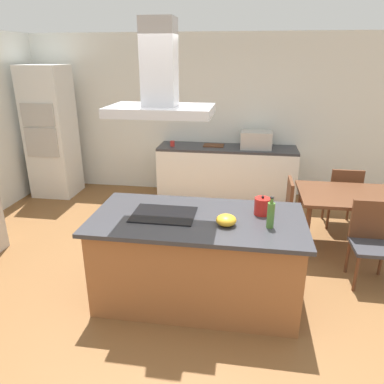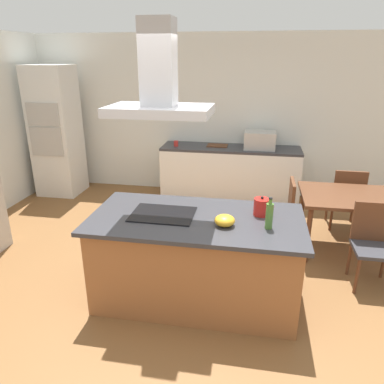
% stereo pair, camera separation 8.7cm
% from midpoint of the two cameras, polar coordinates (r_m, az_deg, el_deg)
% --- Properties ---
extents(ground, '(16.00, 16.00, 0.00)m').
position_cam_midpoint_polar(ground, '(5.21, 3.86, -6.23)').
color(ground, brown).
extents(wall_back, '(7.20, 0.10, 2.70)m').
position_cam_midpoint_polar(wall_back, '(6.47, 5.93, 11.61)').
color(wall_back, silver).
rests_on(wall_back, ground).
extents(kitchen_island, '(2.03, 1.04, 0.90)m').
position_cam_midpoint_polar(kitchen_island, '(3.68, 1.35, -10.28)').
color(kitchen_island, '#995B33').
rests_on(kitchen_island, ground).
extents(cooktop, '(0.60, 0.44, 0.01)m').
position_cam_midpoint_polar(cooktop, '(3.53, -3.85, -3.46)').
color(cooktop, black).
rests_on(cooktop, kitchen_island).
extents(tea_kettle, '(0.20, 0.15, 0.19)m').
position_cam_midpoint_polar(tea_kettle, '(3.56, 11.49, -2.28)').
color(tea_kettle, '#B21E19').
rests_on(tea_kettle, kitchen_island).
extents(olive_oil_bottle, '(0.07, 0.07, 0.29)m').
position_cam_midpoint_polar(olive_oil_bottle, '(3.29, 12.69, -3.58)').
color(olive_oil_bottle, '#47722D').
rests_on(olive_oil_bottle, kitchen_island).
extents(mixing_bowl, '(0.18, 0.18, 0.10)m').
position_cam_midpoint_polar(mixing_bowl, '(3.30, 5.86, -4.43)').
color(mixing_bowl, gold).
rests_on(mixing_bowl, kitchen_island).
extents(back_counter, '(2.31, 0.62, 0.90)m').
position_cam_midpoint_polar(back_counter, '(6.31, 6.29, 2.96)').
color(back_counter, silver).
rests_on(back_counter, ground).
extents(countertop_microwave, '(0.50, 0.38, 0.28)m').
position_cam_midpoint_polar(countertop_microwave, '(6.15, 10.91, 7.94)').
color(countertop_microwave, '#B2AFAA').
rests_on(countertop_microwave, back_counter).
extents(coffee_mug_red, '(0.08, 0.08, 0.09)m').
position_cam_midpoint_polar(coffee_mug_red, '(6.23, -2.11, 7.56)').
color(coffee_mug_red, red).
rests_on(coffee_mug_red, back_counter).
extents(cutting_board, '(0.34, 0.24, 0.02)m').
position_cam_midpoint_polar(cutting_board, '(6.26, 4.37, 7.23)').
color(cutting_board, '#59331E').
rests_on(cutting_board, back_counter).
extents(wall_oven_stack, '(0.70, 0.66, 2.20)m').
position_cam_midpoint_polar(wall_oven_stack, '(6.80, -20.06, 8.79)').
color(wall_oven_stack, silver).
rests_on(wall_oven_stack, ground).
extents(dining_table, '(1.40, 0.90, 0.75)m').
position_cam_midpoint_polar(dining_table, '(4.90, 25.18, -1.47)').
color(dining_table, '#59331E').
rests_on(dining_table, ground).
extents(chair_at_left_end, '(0.42, 0.42, 0.89)m').
position_cam_midpoint_polar(chair_at_left_end, '(4.80, 14.32, -2.60)').
color(chair_at_left_end, '#333338').
rests_on(chair_at_left_end, ground).
extents(chair_facing_back_wall, '(0.42, 0.42, 0.89)m').
position_cam_midpoint_polar(chair_facing_back_wall, '(5.56, 23.33, -0.46)').
color(chair_facing_back_wall, '#333338').
rests_on(chair_facing_back_wall, ground).
extents(chair_facing_island, '(0.42, 0.42, 0.89)m').
position_cam_midpoint_polar(chair_facing_island, '(4.38, 26.92, -6.60)').
color(chair_facing_island, '#333338').
rests_on(chair_facing_island, ground).
extents(range_hood, '(0.90, 0.55, 0.78)m').
position_cam_midpoint_polar(range_hood, '(3.24, -4.37, 16.27)').
color(range_hood, '#ADADB2').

